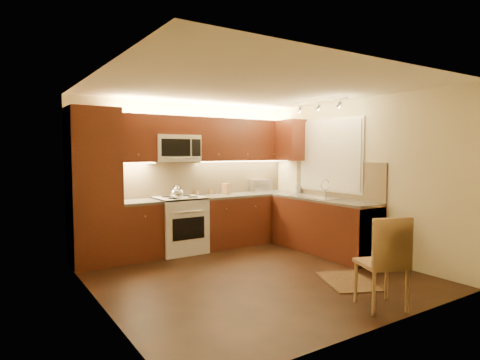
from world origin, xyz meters
TOP-DOWN VIEW (x-y plane):
  - floor at (0.00, 0.00)m, footprint 4.00×4.00m
  - ceiling at (0.00, 0.00)m, footprint 4.00×4.00m
  - wall_back at (0.00, 2.00)m, footprint 4.00×0.01m
  - wall_front at (0.00, -2.00)m, footprint 4.00×0.01m
  - wall_left at (-2.00, 0.00)m, footprint 0.01×4.00m
  - wall_right at (2.00, 0.00)m, footprint 0.01×4.00m
  - pantry at (-1.65, 1.70)m, footprint 0.70×0.60m
  - base_cab_back_left at (-0.99, 1.70)m, footprint 0.62×0.60m
  - counter_back_left at (-0.99, 1.70)m, footprint 0.62×0.60m
  - base_cab_back_right at (1.04, 1.70)m, footprint 1.92×0.60m
  - counter_back_right at (1.04, 1.70)m, footprint 1.92×0.60m
  - base_cab_right at (1.70, 0.40)m, footprint 0.60×2.00m
  - counter_right at (1.70, 0.40)m, footprint 0.60×2.00m
  - dishwasher at (1.70, -0.30)m, footprint 0.58×0.60m
  - backsplash_back at (0.35, 1.99)m, footprint 3.30×0.02m
  - backsplash_right at (1.99, 0.40)m, footprint 0.02×2.00m
  - upper_cab_back_left at (-0.99, 1.82)m, footprint 0.62×0.35m
  - upper_cab_back_right at (1.04, 1.82)m, footprint 1.92×0.35m
  - upper_cab_bridge at (-0.30, 1.82)m, footprint 0.76×0.35m
  - upper_cab_right_corner at (1.82, 1.40)m, footprint 0.35×0.50m
  - stove at (-0.30, 1.68)m, footprint 0.76×0.65m
  - microwave at (-0.30, 1.81)m, footprint 0.76×0.38m
  - window_frame at (1.99, 0.55)m, footprint 0.03×1.44m
  - window_blinds at (1.97, 0.55)m, footprint 0.02×1.36m
  - sink at (1.70, 0.55)m, footprint 0.52×0.86m
  - faucet at (1.88, 0.55)m, footprint 0.20×0.04m
  - track_light_bar at (1.55, 0.40)m, footprint 0.04×1.20m
  - kettle at (-0.43, 1.48)m, footprint 0.26×0.26m
  - toaster_oven at (1.45, 1.87)m, footprint 0.41×0.32m
  - knife_block at (0.66, 1.80)m, footprint 0.11×0.15m
  - spice_jar_a at (0.14, 1.87)m, footprint 0.05×0.05m
  - spice_jar_b at (0.14, 1.94)m, footprint 0.06×0.06m
  - spice_jar_c at (0.50, 1.84)m, footprint 0.05×0.05m
  - spice_jar_d at (0.43, 1.94)m, footprint 0.04×0.04m
  - soap_bottle at (1.92, 1.30)m, footprint 0.11×0.12m
  - rug at (0.85, -0.90)m, footprint 0.86×1.00m
  - dining_chair at (0.50, -1.67)m, footprint 0.57×0.57m

SIDE VIEW (x-z plane):
  - floor at x=0.00m, z-range -0.01..0.01m
  - rug at x=0.85m, z-range 0.00..0.01m
  - base_cab_back_left at x=-0.99m, z-range 0.00..0.86m
  - base_cab_back_right at x=1.04m, z-range 0.00..0.86m
  - base_cab_right at x=1.70m, z-range 0.00..0.86m
  - dishwasher at x=1.70m, z-range 0.01..0.85m
  - stove at x=-0.30m, z-range 0.00..0.92m
  - dining_chair at x=0.50m, z-range 0.00..1.00m
  - counter_back_left at x=-0.99m, z-range 0.86..0.90m
  - counter_back_right at x=1.04m, z-range 0.86..0.90m
  - counter_right at x=1.70m, z-range 0.86..0.90m
  - spice_jar_b at x=0.14m, z-range 0.90..0.99m
  - spice_jar_c at x=0.50m, z-range 0.90..0.99m
  - spice_jar_a at x=0.14m, z-range 0.90..0.99m
  - spice_jar_d at x=0.43m, z-range 0.90..1.01m
  - sink at x=1.70m, z-range 0.90..1.05m
  - knife_block at x=0.66m, z-range 0.90..1.09m
  - soap_bottle at x=1.92m, z-range 0.90..1.10m
  - toaster_oven at x=1.45m, z-range 0.90..1.14m
  - kettle at x=-0.43m, z-range 0.92..1.15m
  - faucet at x=1.88m, z-range 0.90..1.20m
  - pantry at x=-1.65m, z-range 0.00..2.30m
  - backsplash_back at x=0.35m, z-range 0.90..1.50m
  - backsplash_right at x=1.99m, z-range 0.90..1.50m
  - wall_back at x=0.00m, z-range 0.00..2.50m
  - wall_front at x=0.00m, z-range 0.00..2.50m
  - wall_left at x=-2.00m, z-range 0.00..2.50m
  - wall_right at x=2.00m, z-range 0.00..2.50m
  - window_frame at x=1.99m, z-range 0.98..2.22m
  - window_blinds at x=1.97m, z-range 1.02..2.18m
  - microwave at x=-0.30m, z-range 1.50..1.94m
  - upper_cab_back_left at x=-0.99m, z-range 1.50..2.25m
  - upper_cab_back_right at x=1.04m, z-range 1.50..2.25m
  - upper_cab_right_corner at x=1.82m, z-range 1.50..2.25m
  - upper_cab_bridge at x=-0.30m, z-range 1.94..2.25m
  - track_light_bar at x=1.55m, z-range 2.44..2.48m
  - ceiling at x=0.00m, z-range 2.50..2.50m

